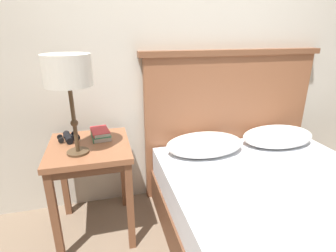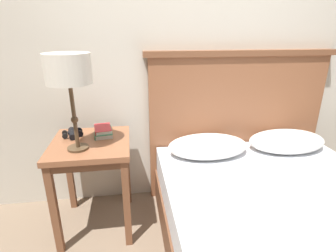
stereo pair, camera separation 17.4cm
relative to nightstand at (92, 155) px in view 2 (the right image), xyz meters
name	(u,v)px [view 2 (the right image)]	position (x,y,z in m)	size (l,w,h in m)	color
wall_back	(180,40)	(0.67, 0.37, 0.73)	(8.00, 0.06, 2.60)	beige
nightstand	(92,155)	(0.00, 0.00, 0.00)	(0.52, 0.54, 0.67)	brown
bed	(289,230)	(1.15, -0.57, -0.29)	(1.53, 1.98, 1.23)	brown
table_lamp	(68,72)	(-0.06, -0.11, 0.58)	(0.26, 0.26, 0.58)	#4C3823
book_on_nightstand	(103,132)	(0.08, 0.12, 0.11)	(0.14, 0.22, 0.03)	silver
book_stacked_on_top	(103,129)	(0.07, 0.11, 0.14)	(0.14, 0.19, 0.03)	silver
binoculars_pair	(72,133)	(-0.13, 0.11, 0.12)	(0.15, 0.16, 0.05)	black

